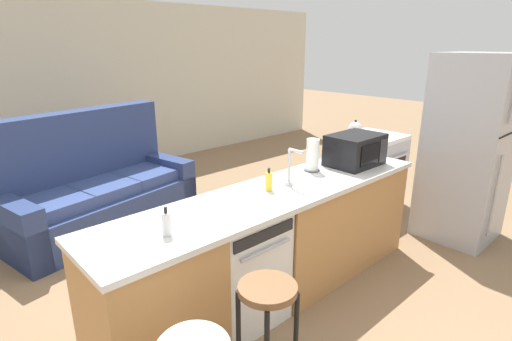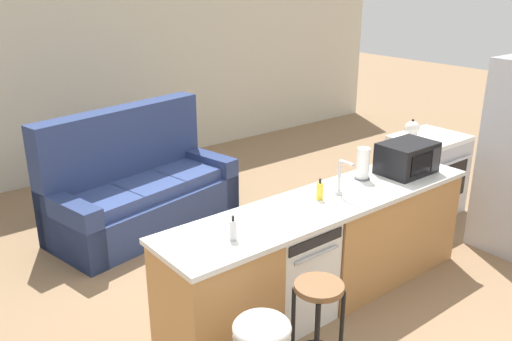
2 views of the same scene
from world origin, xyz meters
The scene contains 13 objects.
ground_plane centered at (0.00, 0.00, 0.00)m, with size 24.00×24.00×0.00m, color #896B4C.
wall_back centered at (0.30, 4.20, 1.30)m, with size 10.00×0.06×2.60m.
kitchen_counter centered at (0.24, 0.00, 0.42)m, with size 2.94×0.66×0.90m.
dishwasher centered at (-0.25, 0.00, 0.42)m, with size 0.58×0.61×0.84m.
stove_range centered at (2.35, 0.55, 0.45)m, with size 0.76×0.68×0.90m.
microwave centered at (1.17, 0.00, 1.04)m, with size 0.50×0.37×0.28m.
sink_faucet centered at (0.32, 0.01, 1.03)m, with size 0.07×0.18×0.30m.
paper_towel_roll centered at (0.74, 0.14, 1.04)m, with size 0.14×0.14×0.28m.
soap_bottle centered at (0.12, 0.05, 0.97)m, with size 0.06×0.06×0.18m.
dish_soap_bottle centered at (-0.83, -0.08, 0.97)m, with size 0.06×0.06×0.18m.
kettle centered at (2.18, 0.68, 0.99)m, with size 0.21×0.17×0.19m.
bar_stool centered at (-0.59, -0.67, 0.54)m, with size 0.32×0.32×0.74m.
couch centered at (-0.38, 2.27, 0.39)m, with size 2.14×1.27×1.27m.
Camera 2 is at (-2.76, -2.74, 2.60)m, focal length 38.00 mm.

